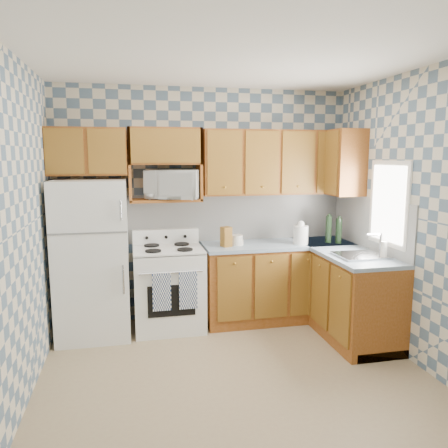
% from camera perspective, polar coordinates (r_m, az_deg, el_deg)
% --- Properties ---
extents(floor, '(3.40, 3.40, 0.00)m').
position_cam_1_polar(floor, '(4.06, 1.65, -19.43)').
color(floor, '#907658').
rests_on(floor, ground).
extents(back_wall, '(3.40, 0.02, 2.70)m').
position_cam_1_polar(back_wall, '(5.17, -2.54, 2.49)').
color(back_wall, slate).
rests_on(back_wall, ground).
extents(right_wall, '(0.02, 3.20, 2.70)m').
position_cam_1_polar(right_wall, '(4.35, 24.03, 0.53)').
color(right_wall, slate).
rests_on(right_wall, ground).
extents(backsplash_back, '(2.60, 0.02, 0.56)m').
position_cam_1_polar(backsplash_back, '(5.26, 1.78, 0.96)').
color(backsplash_back, silver).
rests_on(backsplash_back, back_wall).
extents(backsplash_right, '(0.02, 1.60, 0.56)m').
position_cam_1_polar(backsplash_right, '(5.03, 18.47, 0.13)').
color(backsplash_right, silver).
rests_on(backsplash_right, right_wall).
extents(refrigerator, '(0.75, 0.70, 1.68)m').
position_cam_1_polar(refrigerator, '(4.86, -16.82, -4.41)').
color(refrigerator, white).
rests_on(refrigerator, floor).
extents(stove_body, '(0.76, 0.65, 0.90)m').
position_cam_1_polar(stove_body, '(4.98, -7.22, -8.41)').
color(stove_body, white).
rests_on(stove_body, floor).
extents(cooktop, '(0.76, 0.65, 0.02)m').
position_cam_1_polar(cooktop, '(4.87, -7.33, -3.29)').
color(cooktop, silver).
rests_on(cooktop, stove_body).
extents(backguard, '(0.76, 0.08, 0.17)m').
position_cam_1_polar(backguard, '(5.12, -7.62, -1.61)').
color(backguard, white).
rests_on(backguard, cooktop).
extents(dish_towel_left, '(0.19, 0.02, 0.40)m').
position_cam_1_polar(dish_towel_left, '(4.62, -8.13, -8.78)').
color(dish_towel_left, navy).
rests_on(dish_towel_left, stove_body).
extents(dish_towel_right, '(0.19, 0.02, 0.40)m').
position_cam_1_polar(dish_towel_right, '(4.65, -4.70, -8.62)').
color(dish_towel_right, navy).
rests_on(dish_towel_right, stove_body).
extents(base_cabinets_back, '(1.75, 0.60, 0.88)m').
position_cam_1_polar(base_cabinets_back, '(5.27, 7.04, -7.55)').
color(base_cabinets_back, brown).
rests_on(base_cabinets_back, floor).
extents(base_cabinets_right, '(0.60, 1.60, 0.88)m').
position_cam_1_polar(base_cabinets_right, '(5.05, 15.18, -8.52)').
color(base_cabinets_right, brown).
rests_on(base_cabinets_right, floor).
extents(countertop_back, '(1.77, 0.63, 0.04)m').
position_cam_1_polar(countertop_back, '(5.16, 7.16, -2.66)').
color(countertop_back, slate).
rests_on(countertop_back, base_cabinets_back).
extents(countertop_right, '(0.63, 1.60, 0.04)m').
position_cam_1_polar(countertop_right, '(4.94, 15.35, -3.42)').
color(countertop_right, slate).
rests_on(countertop_right, base_cabinets_right).
extents(upper_cabinets_back, '(1.75, 0.33, 0.74)m').
position_cam_1_polar(upper_cabinets_back, '(5.19, 6.84, 7.99)').
color(upper_cabinets_back, brown).
rests_on(upper_cabinets_back, back_wall).
extents(upper_cabinets_fridge, '(0.82, 0.33, 0.50)m').
position_cam_1_polar(upper_cabinets_fridge, '(4.92, -17.42, 9.01)').
color(upper_cabinets_fridge, brown).
rests_on(upper_cabinets_fridge, back_wall).
extents(upper_cabinets_right, '(0.33, 0.70, 0.74)m').
position_cam_1_polar(upper_cabinets_right, '(5.29, 14.86, 7.78)').
color(upper_cabinets_right, brown).
rests_on(upper_cabinets_right, right_wall).
extents(microwave_shelf, '(0.80, 0.33, 0.03)m').
position_cam_1_polar(microwave_shelf, '(4.94, -7.61, 3.12)').
color(microwave_shelf, brown).
rests_on(microwave_shelf, back_wall).
extents(microwave, '(0.68, 0.55, 0.32)m').
position_cam_1_polar(microwave, '(4.91, -6.62, 5.17)').
color(microwave, white).
rests_on(microwave, microwave_shelf).
extents(sink, '(0.48, 0.40, 0.03)m').
position_cam_1_polar(sink, '(4.63, 17.41, -3.99)').
color(sink, '#B7B7BC').
rests_on(sink, countertop_right).
extents(window, '(0.02, 0.66, 0.86)m').
position_cam_1_polar(window, '(4.70, 20.73, 2.51)').
color(window, white).
rests_on(window, right_wall).
extents(bottle_0, '(0.07, 0.07, 0.31)m').
position_cam_1_polar(bottle_0, '(5.24, 13.49, -0.68)').
color(bottle_0, black).
rests_on(bottle_0, countertop_back).
extents(bottle_1, '(0.07, 0.07, 0.29)m').
position_cam_1_polar(bottle_1, '(5.23, 14.76, -0.86)').
color(bottle_1, black).
rests_on(bottle_1, countertop_back).
extents(bottle_2, '(0.07, 0.07, 0.27)m').
position_cam_1_polar(bottle_2, '(5.35, 14.75, -0.77)').
color(bottle_2, '#582C11').
rests_on(bottle_2, countertop_back).
extents(knife_block, '(0.13, 0.13, 0.22)m').
position_cam_1_polar(knife_block, '(4.88, 0.29, -1.68)').
color(knife_block, brown).
rests_on(knife_block, countertop_back).
extents(electric_kettle, '(0.17, 0.17, 0.21)m').
position_cam_1_polar(electric_kettle, '(5.08, 9.99, -1.43)').
color(electric_kettle, white).
rests_on(electric_kettle, countertop_back).
extents(food_containers, '(0.17, 0.17, 0.11)m').
position_cam_1_polar(food_containers, '(4.99, 1.58, -2.08)').
color(food_containers, beige).
rests_on(food_containers, countertop_back).
extents(soap_bottle, '(0.06, 0.06, 0.17)m').
position_cam_1_polar(soap_bottle, '(4.60, 20.15, -3.20)').
color(soap_bottle, beige).
rests_on(soap_bottle, countertop_right).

